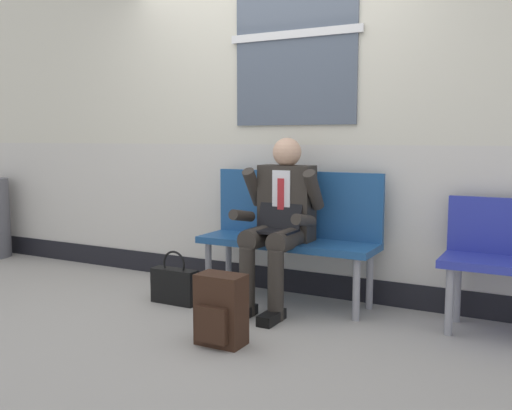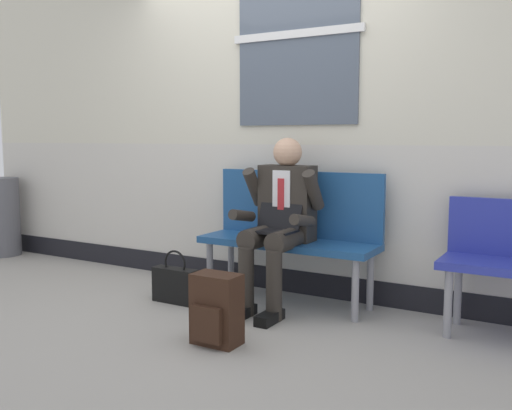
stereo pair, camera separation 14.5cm
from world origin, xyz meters
name	(u,v)px [view 2 (the right image)]	position (x,y,z in m)	size (l,w,h in m)	color
ground_plane	(228,309)	(0.00, 0.00, 0.00)	(18.00, 18.00, 0.00)	#9E9991
station_wall	(275,103)	(0.00, 0.69, 1.51)	(6.70, 0.16, 3.03)	beige
bench_with_person	(292,227)	(0.30, 0.42, 0.56)	(1.34, 0.42, 0.98)	navy
person_seated	(279,218)	(0.30, 0.22, 0.65)	(0.57, 0.70, 1.23)	#2D2823
backpack	(216,310)	(0.32, -0.62, 0.21)	(0.29, 0.21, 0.43)	#331E14
handbag	(175,284)	(-0.43, -0.07, 0.14)	(0.36, 0.11, 0.40)	black
trash_bin	(1,217)	(-3.10, 0.39, 0.41)	(0.37, 0.37, 0.81)	#595960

